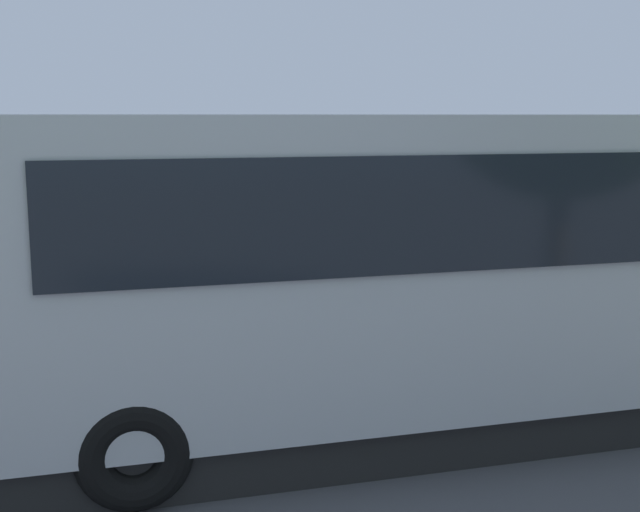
{
  "coord_description": "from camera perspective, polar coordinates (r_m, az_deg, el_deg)",
  "views": [
    {
      "loc": [
        5.53,
        12.2,
        3.25
      ],
      "look_at": [
        1.41,
        0.27,
        1.1
      ],
      "focal_mm": 46.67,
      "sensor_mm": 36.0,
      "label": 1
    }
  ],
  "objects": [
    {
      "name": "spectator_left",
      "position": [
        10.92,
        1.58,
        -2.04
      ],
      "size": [
        0.58,
        0.37,
        1.73
      ],
      "color": "black",
      "rests_on": "ground_plane"
    },
    {
      "name": "stunt_motorcycle",
      "position": [
        14.88,
        -4.67,
        -0.58
      ],
      "size": [
        2.03,
        0.73,
        1.23
      ],
      "color": "black",
      "rests_on": "ground_plane"
    },
    {
      "name": "ground_plane",
      "position": [
        13.78,
        5.18,
        -4.01
      ],
      "size": [
        80.0,
        80.0,
        0.0
      ],
      "primitive_type": "plane",
      "color": "#4C4C51"
    },
    {
      "name": "spectator_far_left",
      "position": [
        11.44,
        6.36,
        -1.69
      ],
      "size": [
        0.57,
        0.33,
        1.7
      ],
      "color": "black",
      "rests_on": "ground_plane"
    },
    {
      "name": "bay_line_c",
      "position": [
        13.51,
        -9.65,
        -4.38
      ],
      "size": [
        0.31,
        4.91,
        0.01
      ],
      "color": "white",
      "rests_on": "ground_plane"
    },
    {
      "name": "spectator_centre",
      "position": [
        10.6,
        -3.6,
        -2.45
      ],
      "size": [
        0.57,
        0.33,
        1.73
      ],
      "color": "black",
      "rests_on": "ground_plane"
    },
    {
      "name": "bay_line_b",
      "position": [
        14.14,
        0.66,
        -3.62
      ],
      "size": [
        0.28,
        4.23,
        0.01
      ],
      "color": "white",
      "rests_on": "ground_plane"
    },
    {
      "name": "parked_motorcycle_silver",
      "position": [
        10.58,
        1.95,
        -5.5
      ],
      "size": [
        2.05,
        0.58,
        0.99
      ],
      "color": "black",
      "rests_on": "ground_plane"
    },
    {
      "name": "tour_bus",
      "position": [
        8.8,
        10.07,
        -0.99
      ],
      "size": [
        10.19,
        3.05,
        3.25
      ],
      "color": "#B7BABF",
      "rests_on": "ground_plane"
    },
    {
      "name": "bay_line_a",
      "position": [
        15.17,
        9.81,
        -2.84
      ],
      "size": [
        0.3,
        4.53,
        0.01
      ],
      "color": "white",
      "rests_on": "ground_plane"
    }
  ]
}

